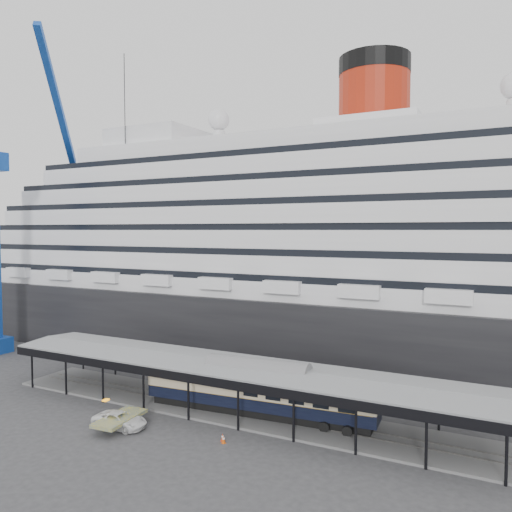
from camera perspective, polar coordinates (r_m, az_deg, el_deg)
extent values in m
plane|color=#333336|center=(51.63, -5.53, -18.99)|extent=(200.00, 200.00, 0.00)
cube|color=black|center=(78.12, 7.28, -7.59)|extent=(130.00, 30.00, 10.00)
cylinder|color=#A1200D|center=(76.65, 13.33, 16.57)|extent=(10.00, 10.00, 9.00)
cylinder|color=black|center=(78.05, 13.38, 20.31)|extent=(10.10, 10.10, 2.50)
sphere|color=silver|center=(86.54, -4.28, 15.26)|extent=(3.60, 3.60, 3.60)
cube|color=slate|center=(55.58, -2.63, -17.21)|extent=(56.00, 8.00, 0.24)
cube|color=slate|center=(54.94, -3.02, -17.28)|extent=(54.00, 0.08, 0.10)
cube|color=slate|center=(56.12, -2.25, -16.83)|extent=(54.00, 0.08, 0.10)
cube|color=black|center=(50.54, -5.25, -14.12)|extent=(56.00, 0.18, 0.90)
cube|color=black|center=(58.05, -0.40, -11.84)|extent=(56.00, 0.18, 0.90)
cube|color=slate|center=(54.04, -2.65, -12.17)|extent=(56.00, 9.00, 0.24)
cube|color=#1647AB|center=(87.04, -21.76, 16.00)|extent=(12.92, 17.86, 16.80)
cylinder|color=black|center=(83.07, -14.63, 5.86)|extent=(0.12, 0.12, 47.21)
imported|color=white|center=(52.92, -15.30, -17.64)|extent=(5.63, 2.89, 1.52)
cube|color=black|center=(54.10, 0.20, -17.20)|extent=(23.81, 4.42, 0.79)
cube|color=black|center=(53.76, 0.20, -16.19)|extent=(24.96, 4.95, 1.24)
cube|color=beige|center=(53.33, 0.20, -14.82)|extent=(24.97, 4.99, 1.47)
cube|color=black|center=(53.04, 0.20, -13.83)|extent=(24.96, 4.95, 0.45)
cube|color=orange|center=(54.12, -14.68, -17.99)|extent=(0.43, 0.43, 0.03)
cone|color=orange|center=(53.98, -14.68, -17.61)|extent=(0.36, 0.36, 0.77)
cylinder|color=white|center=(53.96, -14.68, -17.53)|extent=(0.25, 0.25, 0.15)
cube|color=#D14F0B|center=(48.33, -3.73, -20.55)|extent=(0.47, 0.47, 0.03)
cone|color=#D14F0B|center=(48.20, -3.73, -20.17)|extent=(0.40, 0.40, 0.69)
cylinder|color=white|center=(48.17, -3.73, -20.09)|extent=(0.22, 0.22, 0.13)
cube|color=#EC3C0D|center=(48.76, -3.84, -20.33)|extent=(0.38, 0.38, 0.03)
cone|color=#EC3C0D|center=(48.62, -3.84, -19.96)|extent=(0.32, 0.32, 0.67)
cylinder|color=white|center=(48.60, -3.84, -19.89)|extent=(0.22, 0.22, 0.13)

